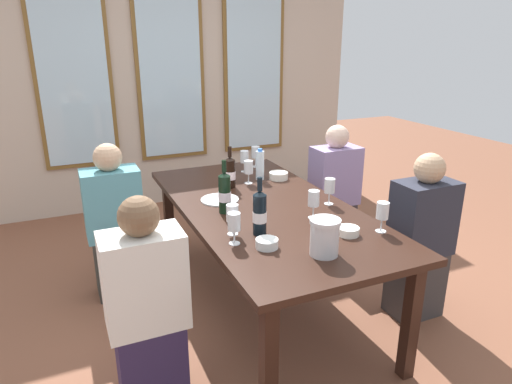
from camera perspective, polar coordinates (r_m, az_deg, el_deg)
ground_plane at (r=3.28m, az=0.94°, el=-13.84°), size 12.00×12.00×0.00m
back_wall_with_windows at (r=5.02m, az=-10.79°, el=14.90°), size 4.22×0.10×2.90m
dining_table at (r=2.97m, az=1.00°, el=-2.94°), size 1.02×2.10×0.74m
white_plate_0 at (r=3.04m, az=-4.56°, el=-0.96°), size 0.25×0.25×0.01m
metal_pitcher at (r=2.29m, az=8.59°, el=-5.58°), size 0.16×0.16×0.19m
wine_bottle_0 at (r=3.27m, az=-3.27°, el=2.50°), size 0.08×0.08×0.30m
wine_bottle_1 at (r=2.79m, az=-3.96°, el=-0.06°), size 0.08×0.08×0.33m
wine_bottle_2 at (r=2.48m, az=0.47°, el=-2.60°), size 0.08×0.08×0.33m
tasting_bowl_0 at (r=2.36m, az=1.38°, el=-6.45°), size 0.12×0.12×0.05m
tasting_bowl_1 at (r=3.48m, az=2.84°, el=2.06°), size 0.14×0.14×0.05m
tasting_bowl_2 at (r=2.56m, az=11.51°, el=-4.82°), size 0.12×0.12×0.04m
water_bottle at (r=3.45m, az=0.50°, el=3.41°), size 0.06×0.06×0.24m
wine_glass_0 at (r=2.61m, az=15.57°, el=-2.44°), size 0.07×0.07×0.17m
wine_glass_1 at (r=3.64m, az=-1.45°, el=4.38°), size 0.07×0.07×0.17m
wine_glass_2 at (r=3.35m, az=-0.95°, el=3.00°), size 0.07×0.07×0.17m
wine_glass_3 at (r=2.48m, az=-2.98°, el=-2.74°), size 0.07×0.07×0.17m
wine_glass_4 at (r=2.72m, az=7.24°, el=-0.89°), size 0.07×0.07×0.17m
wine_glass_5 at (r=2.37m, az=-2.76°, el=-3.94°), size 0.07×0.07×0.17m
wine_glass_6 at (r=2.97m, az=9.21°, el=0.61°), size 0.07×0.07×0.17m
wine_glass_7 at (r=3.79m, az=-0.06°, el=4.88°), size 0.07×0.07×0.17m
seated_person_0 at (r=3.33m, az=-17.26°, el=-4.01°), size 0.38×0.24×1.11m
seated_person_1 at (r=3.85m, az=9.74°, el=-0.29°), size 0.38×0.24×1.11m
seated_person_2 at (r=2.32m, az=-13.49°, el=-14.23°), size 0.38×0.24×1.11m
seated_person_3 at (r=3.13m, az=19.89°, el=-5.84°), size 0.38×0.24×1.11m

